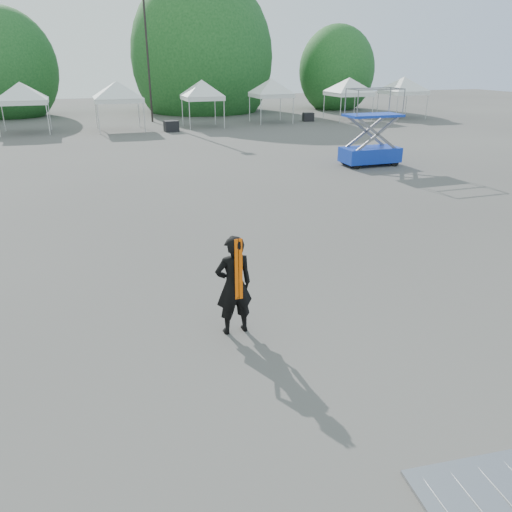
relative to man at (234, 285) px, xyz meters
name	(u,v)px	position (x,y,z in m)	size (l,w,h in m)	color
ground	(230,288)	(0.46, 1.86, -0.96)	(120.00, 120.00, 0.00)	#474442
light_pole_east	(147,48)	(3.46, 33.86, 4.56)	(0.60, 0.25, 9.80)	black
tree_mid_w	(5,69)	(-7.54, 41.86, 2.97)	(4.16, 4.16, 6.33)	#382314
tree_mid_e	(202,57)	(9.46, 40.86, 3.88)	(5.12, 5.12, 7.79)	#382314
tree_far_e	(336,71)	(22.46, 38.86, 2.67)	(3.84, 3.84, 5.84)	#382314
tent_d	(20,86)	(-5.59, 30.14, 2.10)	(4.54, 4.54, 3.88)	silver
tent_e	(117,85)	(0.59, 29.52, 2.10)	(4.56, 4.56, 3.88)	silver
tent_f	(202,84)	(6.56, 29.35, 2.10)	(3.89, 3.89, 3.88)	silver
tent_g	(271,82)	(12.27, 30.18, 2.10)	(4.04, 4.04, 3.88)	silver
tent_h	(350,81)	(18.87, 29.76, 2.10)	(4.39, 4.39, 3.88)	silver
tent_extra_8	(404,80)	(24.01, 29.68, 2.10)	(4.41, 4.41, 3.88)	silver
man	(234,285)	(0.00, 0.00, 0.00)	(0.72, 0.49, 1.91)	black
scissor_lift	(372,128)	(10.69, 12.82, 0.81)	(2.73, 1.37, 3.51)	navy
crate_mid	(171,126)	(3.86, 27.63, -0.59)	(0.95, 0.74, 0.74)	black
crate_east	(308,117)	(15.45, 30.03, -0.63)	(0.85, 0.66, 0.66)	black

